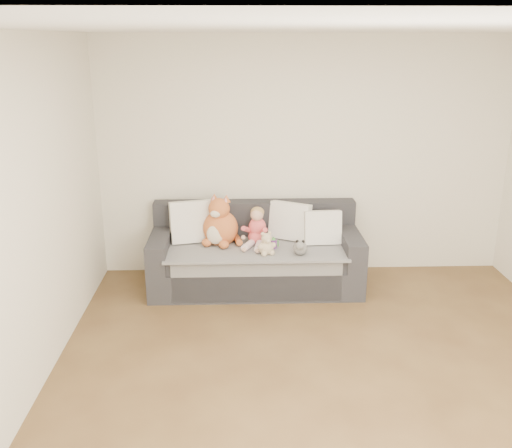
{
  "coord_description": "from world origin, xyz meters",
  "views": [
    {
      "loc": [
        -0.74,
        -3.62,
        2.54
      ],
      "look_at": [
        -0.56,
        1.87,
        0.75
      ],
      "focal_mm": 40.0,
      "sensor_mm": 36.0,
      "label": 1
    }
  ],
  "objects_px": {
    "teddy_bear": "(266,245)",
    "sippy_cup": "(273,242)",
    "toddler": "(257,229)",
    "sofa": "(255,258)",
    "plush_cat": "(220,225)"
  },
  "relations": [
    {
      "from": "toddler",
      "to": "teddy_bear",
      "type": "relative_size",
      "value": 1.7
    },
    {
      "from": "plush_cat",
      "to": "teddy_bear",
      "type": "distance_m",
      "value": 0.59
    },
    {
      "from": "sofa",
      "to": "toddler",
      "type": "distance_m",
      "value": 0.33
    },
    {
      "from": "toddler",
      "to": "sippy_cup",
      "type": "bearing_deg",
      "value": -21.74
    },
    {
      "from": "sofa",
      "to": "sippy_cup",
      "type": "relative_size",
      "value": 17.77
    },
    {
      "from": "plush_cat",
      "to": "toddler",
      "type": "bearing_deg",
      "value": 16.7
    },
    {
      "from": "plush_cat",
      "to": "sippy_cup",
      "type": "relative_size",
      "value": 4.54
    },
    {
      "from": "sofa",
      "to": "teddy_bear",
      "type": "distance_m",
      "value": 0.43
    },
    {
      "from": "toddler",
      "to": "teddy_bear",
      "type": "xyz_separation_m",
      "value": [
        0.09,
        -0.3,
        -0.07
      ]
    },
    {
      "from": "toddler",
      "to": "teddy_bear",
      "type": "height_order",
      "value": "toddler"
    },
    {
      "from": "teddy_bear",
      "to": "sippy_cup",
      "type": "distance_m",
      "value": 0.19
    },
    {
      "from": "teddy_bear",
      "to": "sippy_cup",
      "type": "xyz_separation_m",
      "value": [
        0.08,
        0.17,
        -0.03
      ]
    },
    {
      "from": "sippy_cup",
      "to": "toddler",
      "type": "bearing_deg",
      "value": 143.12
    },
    {
      "from": "sofa",
      "to": "teddy_bear",
      "type": "xyz_separation_m",
      "value": [
        0.1,
        -0.33,
        0.26
      ]
    },
    {
      "from": "sofa",
      "to": "teddy_bear",
      "type": "height_order",
      "value": "sofa"
    }
  ]
}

